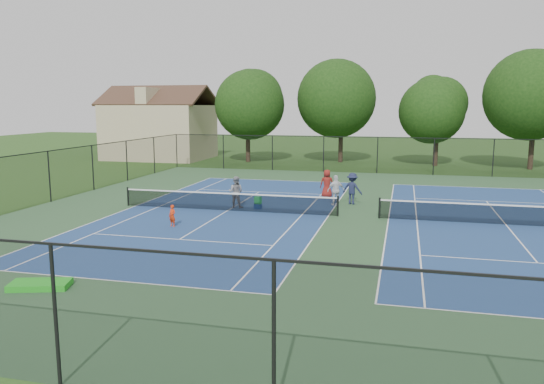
% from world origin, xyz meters
% --- Properties ---
extents(ground, '(140.00, 140.00, 0.00)m').
position_xyz_m(ground, '(0.00, 0.00, 0.00)').
color(ground, '#234716').
rests_on(ground, ground).
extents(court_pad, '(36.00, 36.00, 0.01)m').
position_xyz_m(court_pad, '(0.00, 0.00, 0.00)').
color(court_pad, '#305631').
rests_on(court_pad, ground).
extents(tennis_court_left, '(12.00, 23.83, 1.07)m').
position_xyz_m(tennis_court_left, '(-7.00, 0.00, 0.10)').
color(tennis_court_left, navy).
rests_on(tennis_court_left, ground).
extents(tennis_court_right, '(12.00, 23.83, 1.07)m').
position_xyz_m(tennis_court_right, '(7.00, 0.00, 0.10)').
color(tennis_court_right, navy).
rests_on(tennis_court_right, ground).
extents(perimeter_fence, '(36.08, 36.08, 3.02)m').
position_xyz_m(perimeter_fence, '(0.00, 0.00, 1.60)').
color(perimeter_fence, black).
rests_on(perimeter_fence, ground).
extents(tree_back_a, '(6.80, 6.80, 9.15)m').
position_xyz_m(tree_back_a, '(-13.00, 24.00, 6.04)').
color(tree_back_a, '#2D2116').
rests_on(tree_back_a, ground).
extents(tree_back_b, '(7.60, 7.60, 10.03)m').
position_xyz_m(tree_back_b, '(-4.00, 26.00, 6.60)').
color(tree_back_b, '#2D2116').
rests_on(tree_back_b, ground).
extents(tree_back_c, '(6.00, 6.00, 8.40)m').
position_xyz_m(tree_back_c, '(5.00, 25.00, 5.48)').
color(tree_back_c, '#2D2116').
rests_on(tree_back_c, ground).
extents(tree_back_d, '(7.80, 7.80, 10.37)m').
position_xyz_m(tree_back_d, '(13.00, 24.00, 6.82)').
color(tree_back_d, '#2D2116').
rests_on(tree_back_d, ground).
extents(clapboard_house, '(10.80, 8.10, 7.65)m').
position_xyz_m(clapboard_house, '(-23.00, 25.00, 3.09)').
color(clapboard_house, tan).
rests_on(clapboard_house, ground).
extents(child_player, '(0.44, 0.36, 1.04)m').
position_xyz_m(child_player, '(-8.31, -4.20, 0.52)').
color(child_player, red).
rests_on(child_player, ground).
extents(instructor, '(0.88, 0.70, 1.76)m').
position_xyz_m(instructor, '(-6.84, 0.97, 0.88)').
color(instructor, gray).
rests_on(instructor, ground).
extents(bystander_a, '(1.10, 0.87, 1.74)m').
position_xyz_m(bystander_a, '(-1.53, 2.95, 0.87)').
color(bystander_a, silver).
rests_on(bystander_a, ground).
extents(bystander_b, '(1.32, 1.01, 1.82)m').
position_xyz_m(bystander_b, '(-0.67, 3.57, 0.91)').
color(bystander_b, '#1C223E').
rests_on(bystander_b, ground).
extents(bystander_c, '(0.93, 0.68, 1.74)m').
position_xyz_m(bystander_c, '(-2.39, 5.39, 0.87)').
color(bystander_c, maroon).
rests_on(bystander_c, ground).
extents(ball_crate, '(0.41, 0.38, 0.28)m').
position_xyz_m(ball_crate, '(-5.55, 0.88, 0.14)').
color(ball_crate, '#154495').
rests_on(ball_crate, ground).
extents(ball_hopper, '(0.38, 0.34, 0.41)m').
position_xyz_m(ball_hopper, '(-5.55, 0.88, 0.49)').
color(ball_hopper, green).
rests_on(ball_hopper, ball_crate).
extents(green_tarp, '(1.98, 1.37, 0.19)m').
position_xyz_m(green_tarp, '(-8.78, -13.03, 0.10)').
color(green_tarp, '#1DAB18').
rests_on(green_tarp, ground).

